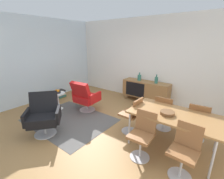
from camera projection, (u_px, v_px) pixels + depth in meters
ground_plane at (105, 131)px, 3.67m from camera, size 8.32×8.32×0.00m
wall_back at (154, 61)px, 5.22m from camera, size 6.80×0.12×2.80m
wall_window_left at (29, 61)px, 5.08m from camera, size 0.12×5.60×2.80m
sideboard at (146, 89)px, 5.33m from camera, size 1.60×0.45×0.72m
vase_cobalt at (139, 77)px, 5.36m from camera, size 0.12×0.12×0.28m
vase_sculptural_dark at (156, 80)px, 5.01m from camera, size 0.11×0.11×0.28m
dining_table at (174, 116)px, 2.91m from camera, size 1.60×0.90×0.74m
wooden_bowl_on_table at (167, 113)px, 2.86m from camera, size 0.26×0.26×0.06m
dining_chair_front_left at (143, 133)px, 2.76m from camera, size 0.41×0.44×0.86m
dining_chair_front_right at (185, 149)px, 2.36m from camera, size 0.43×0.45×0.86m
dining_chair_near_window at (132, 114)px, 3.49m from camera, size 0.44×0.41×0.86m
dining_chair_back_right at (198, 120)px, 3.21m from camera, size 0.42×0.45×0.86m
dining_chair_back_left at (164, 111)px, 3.61m from camera, size 0.41×0.43×0.86m
lounge_chair_red at (85, 96)px, 4.59m from camera, size 0.76×0.70×0.95m
armchair_black_shell at (44, 114)px, 3.49m from camera, size 0.91×0.91×0.95m
side_table_round at (58, 99)px, 4.78m from camera, size 0.44×0.44×0.52m
fruit_bowl at (57, 92)px, 4.70m from camera, size 0.20×0.20×0.11m
magazine_stack at (60, 94)px, 5.82m from camera, size 0.34×0.43×0.27m
area_rug at (70, 120)px, 4.18m from camera, size 2.20×1.70×0.01m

